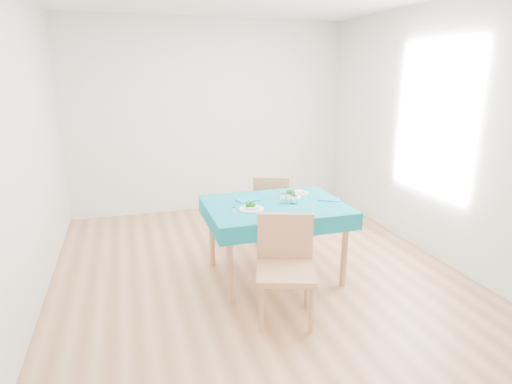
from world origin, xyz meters
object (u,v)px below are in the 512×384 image
object	(u,v)px
side_plate	(299,193)
bowl_near	(251,206)
chair_far	(272,202)
table	(275,240)
bowl_far	(291,194)
chair_near	(286,254)

from	to	relation	value
side_plate	bowl_near	bearing A→B (deg)	-149.25
chair_far	bowl_near	size ratio (longest dim) A/B	4.45
bowl_near	side_plate	distance (m)	0.74
table	bowl_near	distance (m)	0.51
side_plate	table	bearing A→B (deg)	-143.17
bowl_far	side_plate	size ratio (longest dim) A/B	1.17
bowl_near	side_plate	bearing A→B (deg)	30.75
side_plate	bowl_far	bearing A→B (deg)	-143.90
table	chair_far	distance (m)	0.89
chair_near	chair_far	xyz separation A→B (m)	(0.44, 1.60, -0.08)
chair_near	side_plate	xyz separation A→B (m)	(0.54, 1.04, 0.18)
chair_near	bowl_far	size ratio (longest dim) A/B	5.33
chair_near	chair_far	bearing A→B (deg)	93.38
bowl_near	table	bearing A→B (deg)	21.19
table	bowl_near	xyz separation A→B (m)	(-0.27, -0.11, 0.41)
chair_near	bowl_near	distance (m)	0.70
bowl_near	chair_far	bearing A→B (deg)	60.72
chair_near	bowl_near	size ratio (longest dim) A/B	5.19
chair_far	bowl_far	size ratio (longest dim) A/B	4.57
side_plate	chair_far	bearing A→B (deg)	100.65
bowl_far	side_plate	xyz separation A→B (m)	(0.14, 0.10, -0.03)
table	bowl_far	bearing A→B (deg)	37.28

